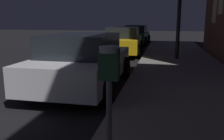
{
  "coord_description": "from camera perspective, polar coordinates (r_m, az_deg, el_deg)",
  "views": [
    {
      "loc": [
        4.93,
        -1.76,
        1.78
      ],
      "look_at": [
        4.14,
        1.93,
        0.99
      ],
      "focal_mm": 38.46,
      "sensor_mm": 36.0,
      "label": 1
    }
  ],
  "objects": [
    {
      "name": "parking_meter",
      "position": [
        2.28,
        -0.7,
        -2.82
      ],
      "size": [
        0.19,
        0.19,
        1.4
      ],
      "color": "#59595B",
      "rests_on": "sidewalk"
    },
    {
      "name": "car_green",
      "position": [
        18.35,
        5.58,
        8.35
      ],
      "size": [
        2.08,
        4.16,
        1.43
      ],
      "color": "#19592D",
      "rests_on": "ground"
    },
    {
      "name": "car_yellow_cab",
      "position": [
        12.79,
        2.67,
        6.93
      ],
      "size": [
        2.12,
        4.42,
        1.43
      ],
      "color": "gold",
      "rests_on": "ground"
    },
    {
      "name": "car_white",
      "position": [
        6.44,
        -6.95,
        2.12
      ],
      "size": [
        2.12,
        4.11,
        1.43
      ],
      "color": "silver",
      "rests_on": "ground"
    }
  ]
}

